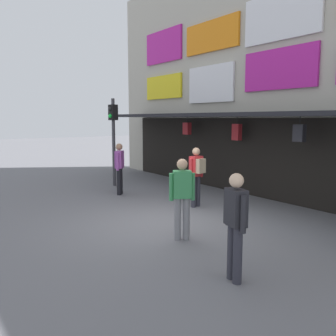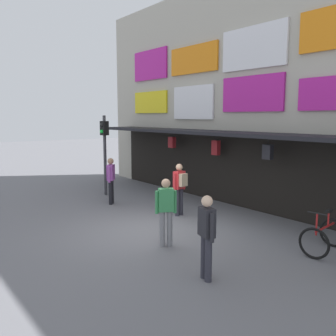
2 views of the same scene
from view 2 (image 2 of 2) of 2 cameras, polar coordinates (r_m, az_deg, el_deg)
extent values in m
plane|color=slate|center=(10.58, -2.05, -9.48)|extent=(80.00, 80.00, 0.00)
cube|color=#B2AD9E|center=(13.31, 14.58, 11.28)|extent=(18.00, 1.20, 8.00)
cube|color=black|center=(12.31, 10.59, 5.17)|extent=(15.30, 1.40, 0.12)
cube|color=#B71E93|center=(17.35, -2.76, 15.52)|extent=(2.47, 0.08, 1.31)
cube|color=orange|center=(15.02, 3.91, 16.30)|extent=(2.68, 0.08, 1.06)
cube|color=white|center=(12.98, 12.94, 17.61)|extent=(2.64, 0.08, 1.36)
cube|color=yellow|center=(17.21, -2.72, 10.03)|extent=(2.48, 0.08, 0.97)
cube|color=white|center=(14.87, 3.85, 10.00)|extent=(2.31, 0.08, 1.30)
cube|color=#B71E93|center=(12.81, 12.73, 11.07)|extent=(2.54, 0.08, 1.17)
cylinder|color=black|center=(15.17, 0.62, 5.19)|extent=(0.02, 0.02, 0.21)
cube|color=maroon|center=(15.19, 0.62, 3.97)|extent=(0.30, 0.18, 0.44)
cylinder|color=black|center=(13.38, 7.40, 4.70)|extent=(0.02, 0.02, 0.23)
cube|color=maroon|center=(13.41, 7.37, 3.11)|extent=(0.29, 0.17, 0.52)
cylinder|color=black|center=(11.53, 15.13, 4.03)|extent=(0.02, 0.02, 0.21)
cube|color=#232328|center=(11.56, 15.07, 2.40)|extent=(0.29, 0.18, 0.45)
cube|color=black|center=(12.95, 12.46, -0.75)|extent=(15.30, 0.04, 2.50)
cylinder|color=#38383D|center=(15.08, -9.65, 1.87)|extent=(0.12, 0.12, 3.20)
cube|color=black|center=(15.00, -9.75, 6.05)|extent=(0.31, 0.28, 0.56)
sphere|color=black|center=(14.92, -10.17, 6.53)|extent=(0.15, 0.15, 0.15)
sphere|color=#19DB3D|center=(14.93, -10.14, 5.54)|extent=(0.15, 0.15, 0.15)
torus|color=black|center=(9.05, 21.50, -10.73)|extent=(0.72, 0.15, 0.72)
torus|color=black|center=(10.02, 24.13, -9.05)|extent=(0.72, 0.15, 0.72)
cylinder|color=#B21E1E|center=(9.46, 22.97, -8.41)|extent=(0.17, 0.99, 0.05)
cylinder|color=#B21E1E|center=(9.56, 23.41, -7.20)|extent=(0.04, 0.04, 0.35)
cube|color=black|center=(9.52, 23.47, -6.09)|extent=(0.12, 0.21, 0.06)
cylinder|color=#B21E1E|center=(9.00, 21.86, -8.05)|extent=(0.04, 0.04, 0.50)
cylinder|color=black|center=(8.93, 21.94, -6.51)|extent=(0.44, 0.09, 0.04)
cylinder|color=gray|center=(9.20, -0.88, -9.32)|extent=(0.14, 0.14, 0.88)
cylinder|color=gray|center=(9.22, 0.24, -9.28)|extent=(0.14, 0.14, 0.88)
cube|color=#388E51|center=(9.02, -0.32, -4.93)|extent=(0.37, 0.42, 0.56)
sphere|color=tan|center=(8.94, -0.32, -2.37)|extent=(0.22, 0.22, 0.22)
cylinder|color=#388E51|center=(9.00, -1.71, -5.28)|extent=(0.09, 0.09, 0.56)
cylinder|color=#388E51|center=(9.06, 1.06, -5.19)|extent=(0.09, 0.09, 0.56)
cylinder|color=#2D2D38|center=(11.89, 1.42, -5.32)|extent=(0.14, 0.14, 0.88)
cylinder|color=#2D2D38|center=(12.02, 2.00, -5.17)|extent=(0.14, 0.14, 0.88)
cube|color=red|center=(11.81, 1.73, -1.84)|extent=(0.27, 0.39, 0.56)
sphere|color=tan|center=(11.75, 1.74, 0.13)|extent=(0.22, 0.22, 0.22)
cylinder|color=red|center=(11.66, 1.01, -2.22)|extent=(0.09, 0.09, 0.56)
cylinder|color=red|center=(11.98, 2.43, -1.95)|extent=(0.09, 0.09, 0.56)
cube|color=tan|center=(11.70, 2.31, -1.84)|extent=(0.20, 0.30, 0.40)
cylinder|color=black|center=(13.57, -8.82, -3.74)|extent=(0.14, 0.14, 0.88)
cylinder|color=black|center=(13.74, -8.62, -3.59)|extent=(0.14, 0.14, 0.88)
cube|color=#9E4CA8|center=(13.53, -8.78, -0.68)|extent=(0.41, 0.41, 0.56)
sphere|color=#A87A5B|center=(13.47, -8.82, 1.05)|extent=(0.22, 0.22, 0.22)
cylinder|color=#9E4CA8|center=(13.33, -9.02, -1.03)|extent=(0.09, 0.09, 0.56)
cylinder|color=#9E4CA8|center=(13.75, -8.54, -0.75)|extent=(0.09, 0.09, 0.56)
cylinder|color=#2D2D38|center=(7.53, 5.57, -13.35)|extent=(0.14, 0.14, 0.88)
cylinder|color=#2D2D38|center=(7.38, 6.21, -13.81)|extent=(0.14, 0.14, 0.88)
cube|color=#232328|center=(7.22, 5.97, -8.26)|extent=(0.41, 0.31, 0.56)
sphere|color=beige|center=(7.12, 6.02, -5.09)|extent=(0.22, 0.22, 0.22)
cylinder|color=#232328|center=(7.43, 5.19, -8.20)|extent=(0.09, 0.09, 0.56)
cylinder|color=#232328|center=(7.05, 6.79, -9.11)|extent=(0.09, 0.09, 0.56)
camera|label=1|loc=(1.72, -3.44, -15.83)|focal=38.77mm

